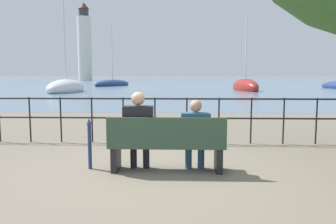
% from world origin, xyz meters
% --- Properties ---
extents(ground_plane, '(1000.00, 1000.00, 0.00)m').
position_xyz_m(ground_plane, '(0.00, 0.00, 0.00)').
color(ground_plane, '#706656').
extents(harbor_water, '(600.00, 300.00, 0.01)m').
position_xyz_m(harbor_water, '(0.00, 158.30, 0.00)').
color(harbor_water, slate).
rests_on(harbor_water, ground_plane).
extents(park_bench, '(1.87, 0.45, 0.90)m').
position_xyz_m(park_bench, '(0.00, -0.06, 0.44)').
color(park_bench, '#334C38').
rests_on(park_bench, ground_plane).
extents(seated_person_left, '(0.47, 0.35, 1.29)m').
position_xyz_m(seated_person_left, '(-0.46, 0.01, 0.71)').
color(seated_person_left, black).
rests_on(seated_person_left, ground_plane).
extents(seated_person_right, '(0.46, 0.35, 1.16)m').
position_xyz_m(seated_person_right, '(0.46, 0.02, 0.64)').
color(seated_person_right, navy).
rests_on(seated_person_right, ground_plane).
extents(promenade_railing, '(10.99, 0.04, 1.05)m').
position_xyz_m(promenade_railing, '(0.00, 2.22, 0.69)').
color(promenade_railing, black).
rests_on(promenade_railing, ground_plane).
extents(closed_umbrella, '(0.09, 0.09, 0.85)m').
position_xyz_m(closed_umbrella, '(-1.28, 0.06, 0.47)').
color(closed_umbrella, navy).
rests_on(closed_umbrella, ground_plane).
extents(sailboat_0, '(5.43, 8.61, 9.75)m').
position_xyz_m(sailboat_0, '(-10.06, 44.14, 0.30)').
color(sailboat_0, navy).
rests_on(sailboat_0, ground_plane).
extents(sailboat_1, '(2.59, 6.64, 7.99)m').
position_xyz_m(sailboat_1, '(6.94, 29.12, 0.38)').
color(sailboat_1, maroon).
rests_on(sailboat_1, ground_plane).
extents(sailboat_3, '(2.82, 6.68, 12.55)m').
position_xyz_m(sailboat_3, '(-10.48, 25.09, 0.39)').
color(sailboat_3, silver).
rests_on(sailboat_3, ground_plane).
extents(harbor_lighthouse, '(4.21, 4.21, 23.80)m').
position_xyz_m(harbor_lighthouse, '(-29.47, 96.60, 11.07)').
color(harbor_lighthouse, silver).
rests_on(harbor_lighthouse, ground_plane).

